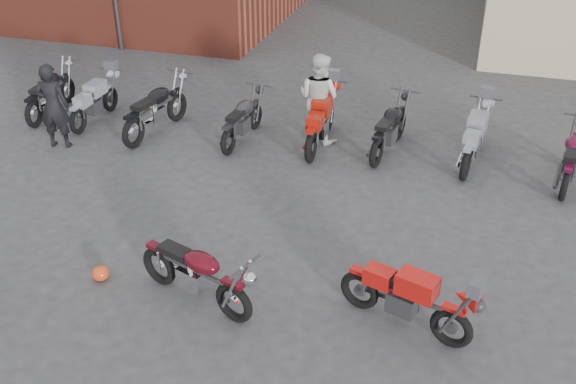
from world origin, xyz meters
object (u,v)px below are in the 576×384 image
(helmet, at_px, (101,273))
(row_bike_4, at_px, (321,118))
(row_bike_5, at_px, (390,126))
(sportbike, at_px, (408,295))
(row_bike_0, at_px, (50,90))
(row_bike_2, at_px, (156,106))
(row_bike_1, at_px, (94,99))
(person_dark, at_px, (53,106))
(row_bike_3, at_px, (243,117))
(vintage_motorcycle, at_px, (196,270))
(row_bike_6, at_px, (475,136))
(person_light, at_px, (319,98))
(row_bike_7, at_px, (572,155))

(helmet, bearing_deg, row_bike_4, 69.61)
(row_bike_5, bearing_deg, helmet, 157.57)
(sportbike, height_order, helmet, sportbike)
(row_bike_0, height_order, row_bike_2, row_bike_2)
(row_bike_0, relative_size, row_bike_1, 1.09)
(row_bike_0, bearing_deg, person_dark, -146.70)
(row_bike_1, relative_size, row_bike_5, 0.92)
(person_dark, relative_size, row_bike_0, 0.89)
(helmet, relative_size, row_bike_1, 0.14)
(row_bike_3, bearing_deg, row_bike_1, 94.58)
(row_bike_4, distance_m, row_bike_5, 1.42)
(sportbike, bearing_deg, vintage_motorcycle, -155.45)
(vintage_motorcycle, height_order, row_bike_1, vintage_motorcycle)
(row_bike_3, relative_size, row_bike_6, 0.92)
(sportbike, distance_m, row_bike_4, 5.67)
(person_light, height_order, row_bike_2, person_light)
(sportbike, relative_size, person_dark, 1.03)
(row_bike_4, height_order, row_bike_6, row_bike_4)
(person_dark, xyz_separation_m, row_bike_0, (-1.13, 1.44, -0.31))
(row_bike_6, bearing_deg, row_bike_1, 99.46)
(vintage_motorcycle, bearing_deg, row_bike_6, 76.38)
(row_bike_6, bearing_deg, person_dark, 108.65)
(person_light, height_order, row_bike_5, person_light)
(row_bike_7, bearing_deg, row_bike_2, 100.81)
(sportbike, distance_m, row_bike_0, 10.09)
(person_dark, xyz_separation_m, row_bike_5, (6.62, 1.71, -0.32))
(row_bike_1, relative_size, row_bike_3, 0.99)
(row_bike_2, xyz_separation_m, row_bike_6, (6.61, 0.50, -0.03))
(vintage_motorcycle, relative_size, person_dark, 1.08)
(person_dark, bearing_deg, row_bike_0, -64.31)
(row_bike_4, bearing_deg, row_bike_3, 98.15)
(row_bike_2, height_order, row_bike_7, row_bike_2)
(helmet, xyz_separation_m, row_bike_5, (3.41, 5.48, 0.46))
(sportbike, relative_size, row_bike_1, 1.01)
(row_bike_3, height_order, row_bike_4, row_bike_4)
(row_bike_2, xyz_separation_m, row_bike_3, (1.90, 0.17, -0.08))
(row_bike_1, bearing_deg, row_bike_6, -87.32)
(sportbike, xyz_separation_m, row_bike_4, (-2.46, 5.10, 0.07))
(sportbike, distance_m, person_light, 5.98)
(helmet, xyz_separation_m, row_bike_2, (-1.53, 4.95, 0.50))
(person_light, bearing_deg, row_bike_0, 22.81)
(row_bike_2, bearing_deg, row_bike_6, -75.83)
(row_bike_1, xyz_separation_m, row_bike_6, (8.23, 0.33, 0.05))
(vintage_motorcycle, relative_size, row_bike_3, 1.04)
(helmet, bearing_deg, sportbike, 3.47)
(row_bike_3, xyz_separation_m, row_bike_5, (3.04, 0.35, 0.04))
(sportbike, height_order, person_dark, person_dark)
(row_bike_1, bearing_deg, vintage_motorcycle, -137.11)
(row_bike_3, distance_m, row_bike_7, 6.46)
(vintage_motorcycle, distance_m, row_bike_1, 7.03)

